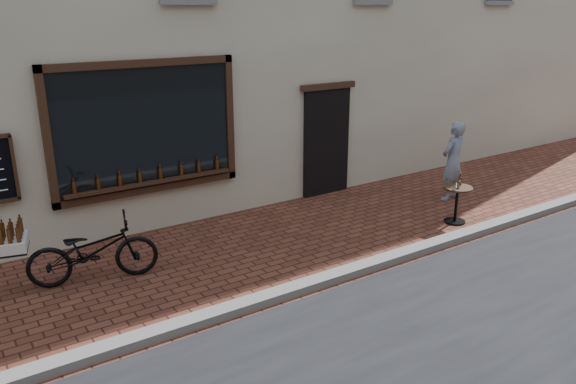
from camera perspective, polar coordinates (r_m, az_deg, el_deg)
ground at (r=8.37m, az=7.75°, el=-8.70°), size 90.00×90.00×0.00m
kerb at (r=8.48m, az=6.88°, el=-7.84°), size 90.00×0.25×0.12m
cargo_bicycle at (r=8.50m, az=-19.48°, el=-5.60°), size 2.20×1.05×1.01m
bistro_table at (r=10.63m, az=16.80°, el=-0.50°), size 0.53×0.53×0.91m
pedestrian at (r=11.80m, az=16.41°, el=3.03°), size 0.64×0.48×1.62m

